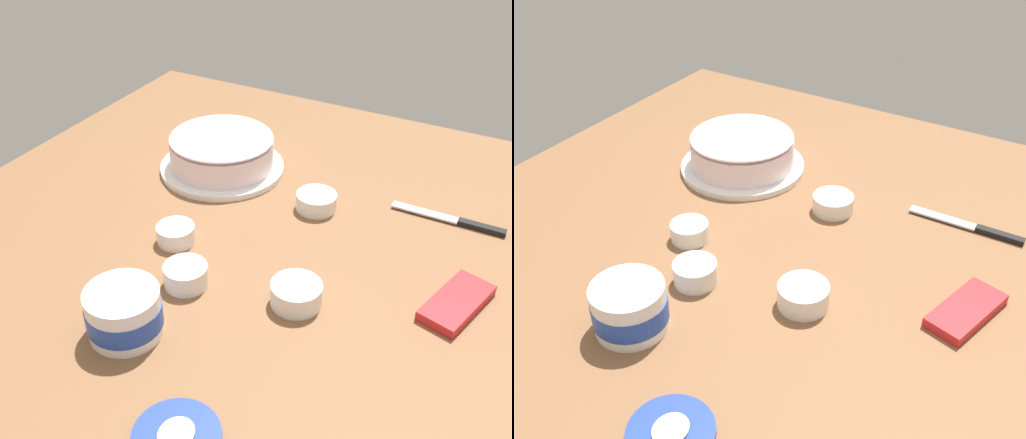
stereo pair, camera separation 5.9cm
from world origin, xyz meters
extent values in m
plane|color=brown|center=(0.00, 0.00, 0.00)|extent=(1.54, 1.54, 0.00)
cylinder|color=white|center=(0.30, 0.30, 0.01)|extent=(0.29, 0.29, 0.01)
cylinder|color=#DBB77A|center=(0.30, 0.30, 0.04)|extent=(0.22, 0.22, 0.05)
cylinder|color=white|center=(0.30, 0.30, 0.04)|extent=(0.24, 0.24, 0.06)
ellipsoid|color=white|center=(0.30, 0.30, 0.08)|extent=(0.24, 0.24, 0.04)
cylinder|color=white|center=(-0.24, 0.16, 0.04)|extent=(0.12, 0.12, 0.09)
cylinder|color=#2347B2|center=(-0.24, 0.16, 0.04)|extent=(0.13, 0.13, 0.04)
cylinder|color=white|center=(-0.24, 0.16, 0.08)|extent=(0.11, 0.11, 0.01)
cylinder|color=#233DAD|center=(-0.38, -0.03, 0.01)|extent=(0.13, 0.13, 0.01)
ellipsoid|color=white|center=(-0.38, -0.03, 0.01)|extent=(0.06, 0.05, 0.01)
cube|color=silver|center=(0.33, -0.18, 0.01)|extent=(0.02, 0.14, 0.00)
cube|color=black|center=(0.33, -0.30, 0.01)|extent=(0.02, 0.10, 0.01)
cylinder|color=white|center=(0.25, 0.03, 0.02)|extent=(0.09, 0.09, 0.04)
cylinder|color=orange|center=(0.25, 0.03, 0.02)|extent=(0.07, 0.07, 0.01)
ellipsoid|color=orange|center=(0.25, 0.03, 0.03)|extent=(0.06, 0.06, 0.02)
cylinder|color=white|center=(0.01, 0.23, 0.02)|extent=(0.08, 0.08, 0.04)
cylinder|color=#B251C6|center=(0.01, 0.23, 0.02)|extent=(0.06, 0.06, 0.01)
ellipsoid|color=#B251C6|center=(0.01, 0.23, 0.03)|extent=(0.05, 0.05, 0.02)
cylinder|color=white|center=(-0.09, 0.14, 0.02)|extent=(0.08, 0.08, 0.04)
cylinder|color=green|center=(-0.09, 0.14, 0.02)|extent=(0.07, 0.07, 0.01)
ellipsoid|color=green|center=(-0.09, 0.14, 0.03)|extent=(0.06, 0.06, 0.02)
cylinder|color=white|center=(-0.05, -0.06, 0.02)|extent=(0.09, 0.09, 0.04)
cylinder|color=pink|center=(-0.05, -0.06, 0.02)|extent=(0.08, 0.08, 0.01)
ellipsoid|color=pink|center=(-0.05, -0.06, 0.03)|extent=(0.06, 0.06, 0.02)
cube|color=red|center=(0.08, -0.30, 0.01)|extent=(0.17, 0.11, 0.02)
camera|label=1|loc=(-0.80, -0.38, 0.74)|focal=43.89mm
camera|label=2|loc=(-0.77, -0.43, 0.74)|focal=43.89mm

